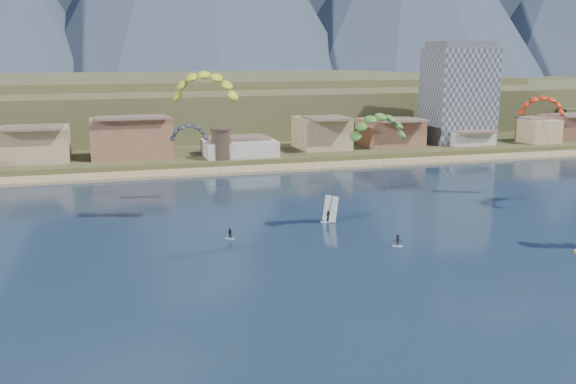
{
  "coord_description": "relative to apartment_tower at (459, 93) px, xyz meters",
  "views": [
    {
      "loc": [
        -25.57,
        -56.02,
        29.55
      ],
      "look_at": [
        0.0,
        32.0,
        10.0
      ],
      "focal_mm": 39.92,
      "sensor_mm": 36.0,
      "label": 1
    }
  ],
  "objects": [
    {
      "name": "watchtower",
      "position": [
        -80.0,
        -14.0,
        -11.45
      ],
      "size": [
        5.82,
        5.82,
        8.6
      ],
      "color": "#47382D",
      "rests_on": "ground"
    },
    {
      "name": "town",
      "position": [
        -125.0,
        -6.0,
        -9.82
      ],
      "size": [
        400.0,
        24.0,
        12.0
      ],
      "color": "beige",
      "rests_on": "ground"
    },
    {
      "name": "ground",
      "position": [
        -85.0,
        -128.0,
        -17.82
      ],
      "size": [
        2400.0,
        2400.0,
        0.0
      ],
      "primitive_type": "plane",
      "color": "black",
      "rests_on": "ground"
    },
    {
      "name": "distant_kite_dark",
      "position": [
        -93.77,
        -54.18,
        -2.82
      ],
      "size": [
        8.44,
        6.0,
        17.82
      ],
      "color": "#262626",
      "rests_on": "ground"
    },
    {
      "name": "distant_kite_orange",
      "position": [
        -22.42,
        -70.19,
        2.27
      ],
      "size": [
        10.39,
        7.84,
        23.0
      ],
      "color": "#262626",
      "rests_on": "ground"
    },
    {
      "name": "kitesurfer_yellow",
      "position": [
        -93.28,
        -73.56,
        7.33
      ],
      "size": [
        12.57,
        14.7,
        28.25
      ],
      "color": "silver",
      "rests_on": "ground"
    },
    {
      "name": "buoy",
      "position": [
        -41.66,
        -105.8,
        -17.7
      ],
      "size": [
        0.69,
        0.69,
        0.69
      ],
      "color": "yellow",
      "rests_on": "ground"
    },
    {
      "name": "windsurfer",
      "position": [
        -72.02,
        -78.04,
        -16.31
      ],
      "size": [
        2.67,
        2.9,
        4.75
      ],
      "color": "silver",
      "rests_on": "ground"
    },
    {
      "name": "apartment_tower",
      "position": [
        0.0,
        0.0,
        0.0
      ],
      "size": [
        20.0,
        16.0,
        32.0
      ],
      "color": "gray",
      "rests_on": "ground"
    },
    {
      "name": "beach",
      "position": [
        -85.0,
        -22.0,
        -17.57
      ],
      "size": [
        2200.0,
        12.0,
        0.9
      ],
      "color": "tan",
      "rests_on": "ground"
    },
    {
      "name": "land",
      "position": [
        -85.0,
        432.0,
        -17.82
      ],
      "size": [
        2200.0,
        900.0,
        4.0
      ],
      "color": "brown",
      "rests_on": "ground"
    },
    {
      "name": "kitesurfer_green",
      "position": [
        -66.1,
        -85.59,
        0.63
      ],
      "size": [
        10.42,
        12.66,
        21.49
      ],
      "color": "silver",
      "rests_on": "ground"
    },
    {
      "name": "foothills",
      "position": [
        -62.61,
        104.47,
        -8.74
      ],
      "size": [
        940.0,
        210.0,
        18.0
      ],
      "color": "brown",
      "rests_on": "ground"
    }
  ]
}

